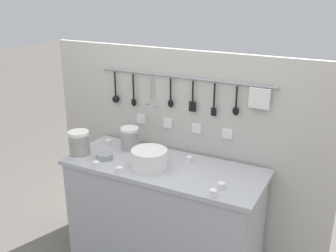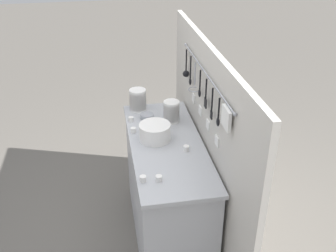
{
  "view_description": "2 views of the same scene",
  "coord_description": "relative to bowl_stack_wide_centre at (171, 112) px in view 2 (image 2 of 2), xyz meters",
  "views": [
    {
      "loc": [
        1.12,
        -2.11,
        2.09
      ],
      "look_at": [
        0.05,
        -0.02,
        1.24
      ],
      "focal_mm": 42.0,
      "sensor_mm": 36.0,
      "label": 1
    },
    {
      "loc": [
        2.49,
        -0.43,
        2.5
      ],
      "look_at": [
        0.0,
        0.01,
        1.09
      ],
      "focal_mm": 42.0,
      "sensor_mm": 36.0,
      "label": 2
    }
  ],
  "objects": [
    {
      "name": "ground_plane",
      "position": [
        0.33,
        -0.1,
        -1.03
      ],
      "size": [
        20.0,
        20.0,
        0.0
      ],
      "primitive_type": "plane",
      "color": "#666059"
    },
    {
      "name": "counter",
      "position": [
        0.33,
        -0.1,
        -0.56
      ],
      "size": [
        1.37,
        0.55,
        0.94
      ],
      "color": "#ADAFB5",
      "rests_on": "ground"
    },
    {
      "name": "back_wall",
      "position": [
        0.33,
        0.21,
        -0.19
      ],
      "size": [
        2.17,
        0.11,
        1.68
      ],
      "color": "#BCB7AD",
      "rests_on": "ground"
    },
    {
      "name": "bowl_stack_wide_centre",
      "position": [
        0.0,
        0.0,
        0.0
      ],
      "size": [
        0.13,
        0.13,
        0.18
      ],
      "color": "white",
      "rests_on": "counter"
    },
    {
      "name": "bowl_stack_back_corner",
      "position": [
        -0.26,
        -0.25,
        0.01
      ],
      "size": [
        0.14,
        0.14,
        0.19
      ],
      "color": "white",
      "rests_on": "counter"
    },
    {
      "name": "plate_stack",
      "position": [
        0.26,
        -0.18,
        -0.03
      ],
      "size": [
        0.24,
        0.24,
        0.13
      ],
      "color": "white",
      "rests_on": "counter"
    },
    {
      "name": "steel_mixing_bowl",
      "position": [
        -0.09,
        -0.19,
        -0.07
      ],
      "size": [
        0.11,
        0.11,
        0.04
      ],
      "color": "#93969E",
      "rests_on": "counter"
    },
    {
      "name": "cup_mid_row",
      "position": [
        0.13,
        -0.33,
        -0.07
      ],
      "size": [
        0.04,
        0.04,
        0.04
      ],
      "color": "white",
      "rests_on": "counter"
    },
    {
      "name": "cup_front_left",
      "position": [
        0.77,
        -0.33,
        -0.07
      ],
      "size": [
        0.04,
        0.04,
        0.04
      ],
      "color": "white",
      "rests_on": "counter"
    },
    {
      "name": "cup_back_left",
      "position": [
        -0.06,
        -0.33,
        -0.07
      ],
      "size": [
        0.04,
        0.04,
        0.04
      ],
      "color": "white",
      "rests_on": "counter"
    },
    {
      "name": "cup_by_caddy",
      "position": [
        0.78,
        -0.23,
        -0.07
      ],
      "size": [
        0.04,
        0.04,
        0.04
      ],
      "color": "white",
      "rests_on": "counter"
    },
    {
      "name": "cup_centre",
      "position": [
        0.46,
        0.02,
        -0.07
      ],
      "size": [
        0.04,
        0.04,
        0.04
      ],
      "color": "white",
      "rests_on": "counter"
    },
    {
      "name": "cup_back_right",
      "position": [
        -0.21,
        0.03,
        -0.07
      ],
      "size": [
        0.04,
        0.04,
        0.04
      ],
      "color": "white",
      "rests_on": "counter"
    }
  ]
}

